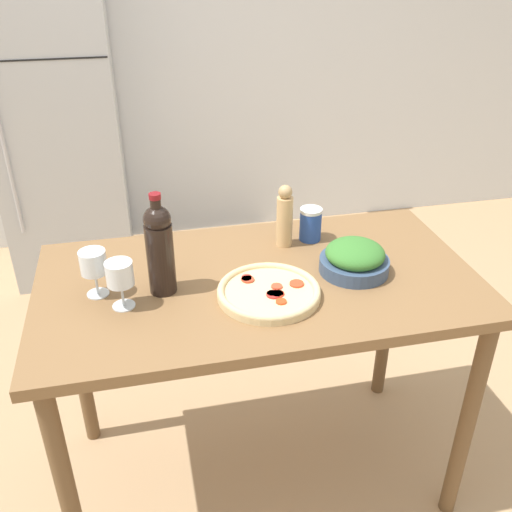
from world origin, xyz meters
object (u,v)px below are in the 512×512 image
salad_bowl (355,259)px  homemade_pizza (269,292)px  refrigerator (57,123)px  wine_glass_near (120,276)px  salt_canister (310,224)px  pepper_mill (285,217)px  wine_bottle (160,247)px  wine_glass_far (93,264)px

salad_bowl → homemade_pizza: bearing=-164.8°
refrigerator → wine_glass_near: refrigerator is taller
salt_canister → wine_glass_near: bearing=-156.5°
wine_glass_near → salad_bowl: bearing=3.3°
pepper_mill → salt_canister: (0.10, 0.02, -0.05)m
pepper_mill → homemade_pizza: bearing=-112.8°
homemade_pizza → wine_bottle: bearing=161.9°
wine_bottle → refrigerator: bearing=103.9°
wine_bottle → salt_canister: (0.55, 0.23, -0.09)m
wine_bottle → wine_glass_far: 0.21m
wine_bottle → homemade_pizza: (0.31, -0.10, -0.14)m
wine_bottle → wine_glass_near: 0.15m
wine_bottle → wine_glass_near: bearing=-153.3°
wine_glass_near → homemade_pizza: bearing=-5.3°
refrigerator → salad_bowl: (1.08, -1.87, 0.02)m
wine_glass_far → homemade_pizza: 0.53m
salad_bowl → wine_glass_near: bearing=-176.7°
wine_glass_far → salt_canister: bearing=15.5°
refrigerator → pepper_mill: size_ratio=8.13×
wine_glass_far → homemade_pizza: (0.51, -0.12, -0.09)m
refrigerator → wine_glass_near: size_ratio=12.24×
wine_glass_far → salad_bowl: size_ratio=0.66×
salad_bowl → homemade_pizza: salad_bowl is taller
refrigerator → salt_canister: size_ratio=15.27×
wine_bottle → salt_canister: wine_bottle is taller
refrigerator → wine_bottle: bearing=-76.1°
salad_bowl → homemade_pizza: size_ratio=0.72×
pepper_mill → salt_canister: bearing=10.4°
refrigerator → wine_glass_near: (0.34, -1.91, 0.08)m
refrigerator → wine_glass_near: bearing=-80.1°
salt_canister → pepper_mill: bearing=-169.6°
pepper_mill → salad_bowl: size_ratio=1.00×
refrigerator → salt_canister: refrigerator is taller
refrigerator → pepper_mill: bearing=-61.2°
salad_bowl → homemade_pizza: 0.32m
wine_glass_far → salad_bowl: wine_glass_far is taller
refrigerator → pepper_mill: 1.88m
refrigerator → salt_canister: (1.00, -1.62, 0.04)m
wine_glass_near → homemade_pizza: wine_glass_near is taller
wine_glass_near → salt_canister: bearing=23.5°
salad_bowl → pepper_mill: bearing=127.6°
wine_glass_far → homemade_pizza: size_ratio=0.48×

